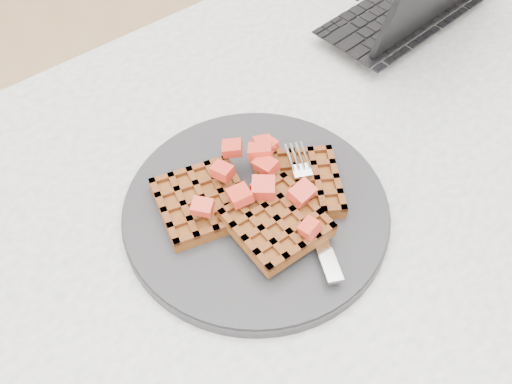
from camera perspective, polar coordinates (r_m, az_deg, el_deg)
table at (r=0.74m, az=5.76°, el=-6.39°), size 1.20×0.80×0.75m
plate at (r=0.62m, az=0.00°, el=-1.82°), size 0.29×0.29×0.02m
waffles at (r=0.60m, az=0.24°, el=-0.96°), size 0.21×0.18×0.03m
strawberry_pile at (r=0.58m, az=0.00°, el=0.84°), size 0.15×0.15×0.02m
fork at (r=0.61m, az=5.30°, el=-1.32°), size 0.10×0.17×0.02m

